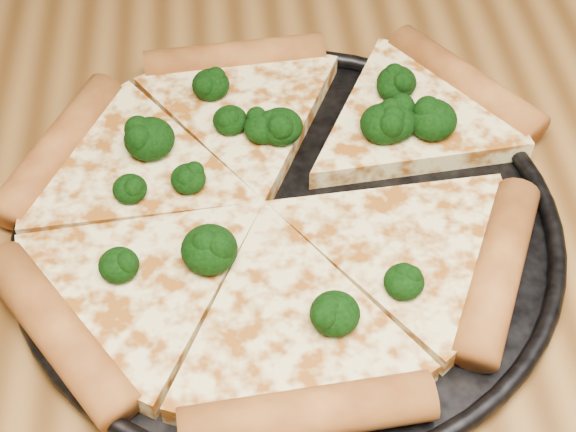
{
  "coord_description": "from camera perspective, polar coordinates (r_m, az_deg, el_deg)",
  "views": [
    {
      "loc": [
        -0.15,
        -0.28,
        1.18
      ],
      "look_at": [
        -0.12,
        0.08,
        0.77
      ],
      "focal_mm": 53.15,
      "sensor_mm": 36.0,
      "label": 1
    }
  ],
  "objects": [
    {
      "name": "pizza_pan",
      "position": [
        0.55,
        -0.0,
        -0.57
      ],
      "size": [
        0.35,
        0.35,
        0.02
      ],
      "color": "black",
      "rests_on": "dining_table"
    },
    {
      "name": "broccoli_florets",
      "position": [
        0.57,
        0.55,
        4.2
      ],
      "size": [
        0.24,
        0.23,
        0.03
      ],
      "color": "black",
      "rests_on": "pizza"
    },
    {
      "name": "dining_table",
      "position": [
        0.61,
        11.77,
        -11.36
      ],
      "size": [
        1.2,
        0.9,
        0.75
      ],
      "color": "brown",
      "rests_on": "ground"
    },
    {
      "name": "pizza",
      "position": [
        0.55,
        -1.06,
        1.1
      ],
      "size": [
        0.39,
        0.35,
        0.03
      ],
      "rotation": [
        0.0,
        0.0,
        0.08
      ],
      "color": "#FFEA9C",
      "rests_on": "pizza_pan"
    }
  ]
}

